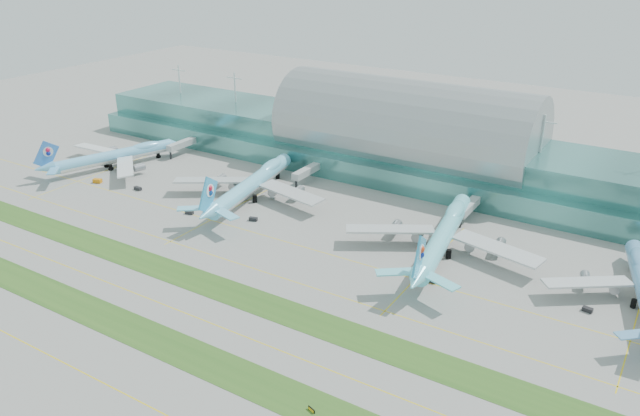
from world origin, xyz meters
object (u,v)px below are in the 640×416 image
Objects in this scene: airliner_a at (115,155)px; airliner_b at (253,183)px; terminal at (405,143)px; airliner_c at (444,234)px; taxiway_sign_east at (312,410)px.

airliner_a is 78.97m from airliner_b.
airliner_b is at bearing 22.75° from airliner_a.
airliner_a is at bearing -151.17° from terminal.
airliner_c reaches higher than airliner_a.
airliner_b is 34.46× the size of taxiway_sign_east.
airliner_c reaches higher than taxiway_sign_east.
taxiway_sign_east is at bearing -8.88° from airliner_a.
taxiway_sign_east is at bearing -72.40° from terminal.
taxiway_sign_east is at bearing -95.79° from airliner_c.
airliner_a is 165.39m from airliner_c.
terminal is at bearing 116.25° from airliner_c.
terminal is at bearing 127.00° from taxiway_sign_east.
terminal is 137.04m from airliner_a.
terminal is at bearing 48.38° from airliner_a.
airliner_c is (165.39, 0.54, 0.76)m from airliner_a.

